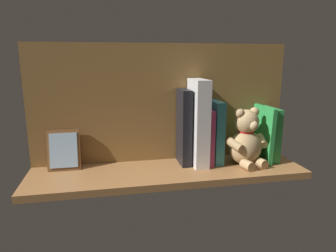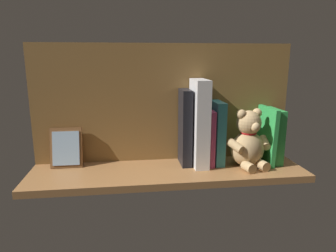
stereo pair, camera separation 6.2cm
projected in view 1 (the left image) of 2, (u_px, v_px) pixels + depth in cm
name	position (u px, v px, depth cm)	size (l,w,h in cm)	color
ground_plane	(168.00, 172.00, 97.82)	(87.27, 24.24, 2.20)	#9E6B3D
shelf_back_panel	(162.00, 103.00, 102.60)	(87.27, 1.50, 39.66)	olive
book_0	(269.00, 134.00, 105.13)	(2.86, 12.00, 18.25)	green
book_1	(263.00, 133.00, 103.88)	(1.45, 13.37, 18.93)	green
teddy_bear	(246.00, 140.00, 99.69)	(15.12, 13.80, 19.08)	tan
book_2	(215.00, 132.00, 101.83)	(3.02, 10.49, 20.97)	teal
book_3	(207.00, 136.00, 101.32)	(1.60, 11.00, 18.43)	#B23F72
dictionary_thick_white	(198.00, 123.00, 98.77)	(4.50, 12.40, 28.31)	white
book_4	(184.00, 127.00, 99.74)	(3.15, 9.58, 24.99)	black
picture_frame_leaning	(64.00, 150.00, 95.84)	(10.06, 4.40, 13.01)	brown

